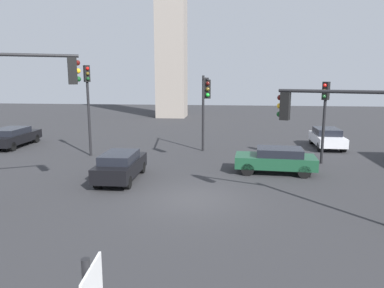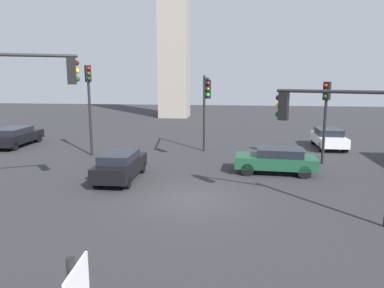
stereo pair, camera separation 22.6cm
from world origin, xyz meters
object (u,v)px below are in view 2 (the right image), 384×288
traffic_light_2 (206,98)px  car_0 (276,160)px  car_2 (329,138)px  traffic_light_3 (326,107)px  traffic_light_1 (333,123)px  traffic_light_4 (89,94)px  car_3 (120,165)px  car_1 (15,136)px  traffic_light_0 (23,96)px

traffic_light_2 → car_0: bearing=43.6°
car_0 → traffic_light_2: bearing=-35.4°
car_0 → car_2: 8.49m
traffic_light_3 → car_2: traffic_light_3 is taller
traffic_light_1 → traffic_light_3: (1.64, 8.18, -0.11)m
traffic_light_1 → traffic_light_4: (-12.27, 8.74, 0.51)m
car_2 → car_3: car_3 is taller
traffic_light_3 → car_1: traffic_light_3 is taller
car_3 → car_1: bearing=53.2°
traffic_light_2 → traffic_light_3: 6.79m
traffic_light_0 → traffic_light_4: (-1.26, 8.98, -0.32)m
traffic_light_2 → car_0: (3.91, -3.15, -2.94)m
traffic_light_3 → traffic_light_2: bearing=-59.1°
traffic_light_0 → car_3: 5.64m
traffic_light_1 → car_3: size_ratio=1.19×
traffic_light_2 → car_2: traffic_light_2 is taller
traffic_light_2 → traffic_light_4: (-7.18, -0.17, 0.21)m
traffic_light_3 → traffic_light_4: bearing=-55.2°
car_0 → car_3: (-7.54, -2.17, 0.02)m
traffic_light_2 → car_1: traffic_light_2 is taller
traffic_light_1 → car_2: size_ratio=1.19×
traffic_light_3 → car_3: traffic_light_3 is taller
traffic_light_3 → car_2: (1.50, 4.89, -2.53)m
car_0 → car_2: car_2 is taller
car_0 → traffic_light_0: bearing=34.9°
traffic_light_1 → traffic_light_4: traffic_light_4 is taller
car_0 → car_1: bearing=-13.0°
traffic_light_0 → traffic_light_2: bearing=29.0°
traffic_light_4 → car_1: traffic_light_4 is taller
traffic_light_0 → traffic_light_1: bearing=-26.9°
car_1 → car_2: 22.17m
traffic_light_3 → car_3: size_ratio=1.16×
traffic_light_0 → car_0: (9.82, 6.00, -3.47)m
traffic_light_0 → car_1: traffic_light_0 is taller
traffic_light_4 → car_1: 7.70m
traffic_light_0 → traffic_light_4: bearing=69.9°
traffic_light_3 → car_1: size_ratio=0.96×
traffic_light_1 → traffic_light_3: bearing=-79.4°
traffic_light_2 → car_1: size_ratio=1.04×
traffic_light_1 → car_3: 9.80m
traffic_light_4 → car_0: traffic_light_4 is taller
traffic_light_1 → car_3: bearing=-0.4°
car_1 → car_3: (10.20, -7.41, 0.00)m
traffic_light_4 → car_3: bearing=-4.6°
traffic_light_1 → car_2: 13.70m
traffic_light_2 → car_3: (-3.63, -5.32, -2.92)m
traffic_light_2 → traffic_light_0: bearing=-40.5°
traffic_light_3 → car_3: 11.62m
traffic_light_0 → traffic_light_2: traffic_light_0 is taller
traffic_light_4 → traffic_light_0: bearing=-31.2°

